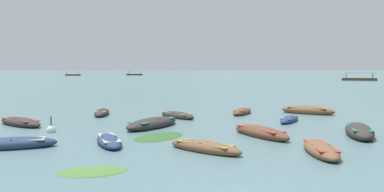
# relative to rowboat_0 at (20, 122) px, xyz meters

# --- Properties ---
(ground_plane) EXTENTS (6000.00, 6000.00, 0.00)m
(ground_plane) POSITION_rel_rowboat_0_xyz_m (12.29, 1485.83, -0.19)
(ground_plane) COLOR slate
(mountain_1) EXTENTS (1644.13, 1644.13, 451.97)m
(mountain_1) POSITION_rel_rowboat_0_xyz_m (-529.93, 1817.84, 225.80)
(mountain_1) COLOR #4C5B56
(mountain_1) RESTS_ON ground
(mountain_2) EXTENTS (1710.14, 1710.14, 427.45)m
(mountain_2) POSITION_rel_rowboat_0_xyz_m (108.60, 2092.72, 213.54)
(mountain_2) COLOR slate
(mountain_2) RESTS_ON ground
(mountain_3) EXTENTS (2256.52, 2256.52, 615.53)m
(mountain_3) POSITION_rel_rowboat_0_xyz_m (838.69, 2093.40, 307.58)
(mountain_3) COLOR #56665B
(mountain_3) RESTS_ON ground
(rowboat_0) EXTENTS (4.07, 3.44, 0.60)m
(rowboat_0) POSITION_rel_rowboat_0_xyz_m (0.00, 0.00, 0.00)
(rowboat_0) COLOR #2D2826
(rowboat_0) RESTS_ON ground
(rowboat_1) EXTENTS (3.84, 2.40, 0.60)m
(rowboat_1) POSITION_rel_rowboat_0_xyz_m (3.06, -6.67, 0.00)
(rowboat_1) COLOR navy
(rowboat_1) RESTS_ON ground
(rowboat_2) EXTENTS (2.29, 3.52, 0.49)m
(rowboat_2) POSITION_rel_rowboat_0_xyz_m (6.95, -5.58, -0.03)
(rowboat_2) COLOR navy
(rowboat_2) RESTS_ON ground
(rowboat_3) EXTENTS (2.05, 3.25, 0.46)m
(rowboat_3) POSITION_rel_rowboat_0_xyz_m (16.44, 2.60, -0.04)
(rowboat_3) COLOR navy
(rowboat_3) RESTS_ON ground
(rowboat_4) EXTENTS (1.67, 4.05, 0.56)m
(rowboat_4) POSITION_rel_rowboat_0_xyz_m (3.30, 5.69, -0.01)
(rowboat_4) COLOR #2D2826
(rowboat_4) RESTS_ON ground
(rowboat_5) EXTENTS (2.07, 3.49, 0.56)m
(rowboat_5) POSITION_rel_rowboat_0_xyz_m (13.70, 6.84, -0.01)
(rowboat_5) COLOR brown
(rowboat_5) RESTS_ON ground
(rowboat_6) EXTENTS (3.31, 4.77, 0.70)m
(rowboat_6) POSITION_rel_rowboat_0_xyz_m (8.05, -0.25, 0.03)
(rowboat_6) COLOR #2D2826
(rowboat_6) RESTS_ON ground
(rowboat_7) EXTENTS (3.10, 4.17, 0.65)m
(rowboat_7) POSITION_rel_rowboat_0_xyz_m (13.99, -3.01, 0.02)
(rowboat_7) COLOR brown
(rowboat_7) RESTS_ON ground
(rowboat_8) EXTENTS (2.06, 4.41, 0.75)m
(rowboat_8) POSITION_rel_rowboat_0_xyz_m (19.01, -2.50, 0.05)
(rowboat_8) COLOR #2D2826
(rowboat_8) RESTS_ON ground
(rowboat_9) EXTENTS (3.08, 3.15, 0.55)m
(rowboat_9) POSITION_rel_rowboat_0_xyz_m (9.05, 4.21, -0.01)
(rowboat_9) COLOR #2D2826
(rowboat_9) RESTS_ON ground
(rowboat_10) EXTENTS (3.48, 2.93, 0.54)m
(rowboat_10) POSITION_rel_rowboat_0_xyz_m (11.30, -6.80, -0.02)
(rowboat_10) COLOR brown
(rowboat_10) RESTS_ON ground
(rowboat_11) EXTENTS (4.18, 3.25, 0.78)m
(rowboat_11) POSITION_rel_rowboat_0_xyz_m (18.67, 7.41, 0.05)
(rowboat_11) COLOR brown
(rowboat_11) RESTS_ON ground
(rowboat_12) EXTENTS (1.16, 3.58, 0.57)m
(rowboat_12) POSITION_rel_rowboat_0_xyz_m (15.93, -7.03, -0.01)
(rowboat_12) COLOR brown
(rowboat_12) RESTS_ON ground
(ferry_0) EXTENTS (10.24, 6.79, 2.54)m
(ferry_0) POSITION_rel_rowboat_0_xyz_m (53.39, 95.67, 0.26)
(ferry_0) COLOR #4C3323
(ferry_0) RESTS_ON ground
(ferry_1) EXTENTS (8.06, 5.20, 2.54)m
(ferry_1) POSITION_rel_rowboat_0_xyz_m (-60.72, 172.19, 0.26)
(ferry_1) COLOR #4C3323
(ferry_1) RESTS_ON ground
(ferry_2) EXTENTS (8.96, 5.76, 2.54)m
(ferry_2) POSITION_rel_rowboat_0_xyz_m (-32.27, 185.86, 0.26)
(ferry_2) COLOR #2D2826
(ferry_2) RESTS_ON ground
(mooring_buoy) EXTENTS (0.50, 0.50, 1.00)m
(mooring_buoy) POSITION_rel_rowboat_0_xyz_m (2.91, -2.36, -0.08)
(mooring_buoy) COLOR silver
(mooring_buoy) RESTS_ON ground
(weed_patch_0) EXTENTS (3.17, 3.89, 0.14)m
(weed_patch_0) POSITION_rel_rowboat_0_xyz_m (8.91, -3.49, -0.19)
(weed_patch_0) COLOR #2D5628
(weed_patch_0) RESTS_ON ground
(weed_patch_2) EXTENTS (2.56, 1.86, 0.14)m
(weed_patch_2) POSITION_rel_rowboat_0_xyz_m (11.46, -6.07, -0.19)
(weed_patch_2) COLOR #477033
(weed_patch_2) RESTS_ON ground
(weed_patch_5) EXTENTS (2.66, 2.19, 0.14)m
(weed_patch_5) POSITION_rel_rowboat_0_xyz_m (7.71, -10.26, -0.19)
(weed_patch_5) COLOR #477033
(weed_patch_5) RESTS_ON ground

